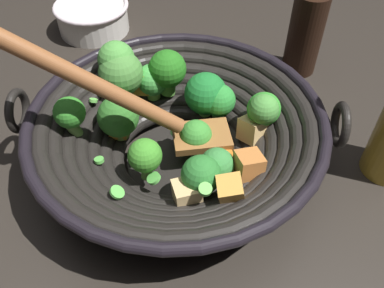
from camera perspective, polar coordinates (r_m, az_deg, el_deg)
The scene contains 4 objects.
ground_plane at distance 0.53m, azimuth -1.96°, elevation -2.75°, with size 4.00×4.00×0.00m, color #28231E.
wok at distance 0.49m, azimuth -2.30°, elevation 2.02°, with size 0.42×0.35×0.26m.
soy_sauce_bottle at distance 0.67m, azimuth 15.63°, elevation 15.06°, with size 0.05×0.05×0.18m.
prep_bowl at distance 0.80m, azimuth -13.69°, elevation 16.93°, with size 0.13×0.13×0.05m.
Camera 1 is at (-0.04, -0.35, 0.40)m, focal length 38.23 mm.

